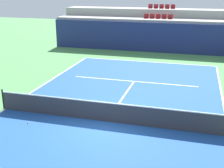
{
  "coord_description": "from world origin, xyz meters",
  "views": [
    {
      "loc": [
        3.75,
        -12.29,
        6.1
      ],
      "look_at": [
        -0.28,
        2.0,
        1.2
      ],
      "focal_mm": 48.31,
      "sensor_mm": 36.0,
      "label": 1
    }
  ],
  "objects": [
    {
      "name": "tennis_ball_1",
      "position": [
        -3.43,
        -1.19,
        0.04
      ],
      "size": [
        0.07,
        0.07,
        0.07
      ],
      "primitive_type": "sphere",
      "color": "#CCE033",
      "rests_on": "court_surface"
    },
    {
      "name": "stands_tier_upper",
      "position": [
        0.0,
        19.72,
        1.88
      ],
      "size": [
        20.22,
        2.4,
        3.76
      ],
      "primitive_type": "cube",
      "color": "#9E9E99",
      "rests_on": "ground_plane"
    },
    {
      "name": "court_surface",
      "position": [
        0.0,
        0.0,
        0.01
      ],
      "size": [
        11.0,
        24.0,
        0.01
      ],
      "primitive_type": "cube",
      "color": "#1E4C99",
      "rests_on": "ground_plane"
    },
    {
      "name": "seating_row_lower",
      "position": [
        0.0,
        17.42,
        3.11
      ],
      "size": [
        2.76,
        0.44,
        0.44
      ],
      "color": "maroon",
      "rests_on": "stands_tier_lower"
    },
    {
      "name": "centre_service_line",
      "position": [
        0.0,
        3.2,
        0.01
      ],
      "size": [
        0.1,
        6.4,
        0.0
      ],
      "primitive_type": "cube",
      "color": "white",
      "rests_on": "court_surface"
    },
    {
      "name": "stands_tier_lower",
      "position": [
        0.0,
        17.32,
        1.49
      ],
      "size": [
        20.22,
        2.4,
        2.98
      ],
      "primitive_type": "cube",
      "color": "#9E9E99",
      "rests_on": "ground_plane"
    },
    {
      "name": "sideline_left",
      "position": [
        -5.45,
        0.0,
        0.01
      ],
      "size": [
        0.1,
        24.0,
        0.0
      ],
      "primitive_type": "cube",
      "color": "white",
      "rests_on": "court_surface"
    },
    {
      "name": "ground_plane",
      "position": [
        0.0,
        0.0,
        0.0
      ],
      "size": [
        80.0,
        80.0,
        0.0
      ],
      "primitive_type": "plane",
      "color": "#4C8C4C"
    },
    {
      "name": "back_wall",
      "position": [
        0.0,
        15.97,
        1.39
      ],
      "size": [
        20.22,
        0.3,
        2.78
      ],
      "primitive_type": "cube",
      "color": "navy",
      "rests_on": "ground_plane"
    },
    {
      "name": "baseline_far",
      "position": [
        0.0,
        11.95,
        0.01
      ],
      "size": [
        11.0,
        0.1,
        0.0
      ],
      "primitive_type": "cube",
      "color": "white",
      "rests_on": "court_surface"
    },
    {
      "name": "service_line_far",
      "position": [
        0.0,
        6.4,
        0.01
      ],
      "size": [
        8.26,
        0.1,
        0.0
      ],
      "primitive_type": "cube",
      "color": "white",
      "rests_on": "court_surface"
    },
    {
      "name": "seating_row_upper",
      "position": [
        0.0,
        19.82,
        3.89
      ],
      "size": [
        2.76,
        0.44,
        0.44
      ],
      "color": "maroon",
      "rests_on": "stands_tier_upper"
    },
    {
      "name": "tennis_net",
      "position": [
        0.0,
        0.0,
        0.51
      ],
      "size": [
        11.08,
        0.08,
        1.07
      ],
      "color": "black",
      "rests_on": "court_surface"
    }
  ]
}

